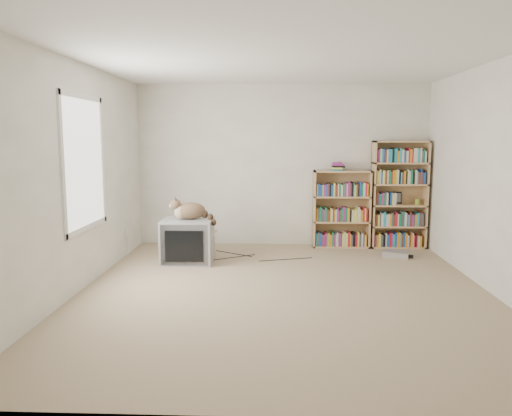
{
  "coord_description": "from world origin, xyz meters",
  "views": [
    {
      "loc": [
        -0.1,
        -5.31,
        1.67
      ],
      "look_at": [
        -0.35,
        1.0,
        0.79
      ],
      "focal_mm": 35.0,
      "sensor_mm": 36.0,
      "label": 1
    }
  ],
  "objects_px": {
    "bookcase_short": "(341,212)",
    "dvd_player": "(397,254)",
    "bookcase_tall": "(399,197)",
    "crt_tv": "(188,241)",
    "cat": "(194,213)"
  },
  "relations": [
    {
      "from": "bookcase_tall",
      "to": "dvd_player",
      "type": "bearing_deg",
      "value": -103.73
    },
    {
      "from": "crt_tv",
      "to": "bookcase_tall",
      "type": "xyz_separation_m",
      "value": [
        3.08,
        1.06,
        0.49
      ]
    },
    {
      "from": "cat",
      "to": "bookcase_short",
      "type": "relative_size",
      "value": 0.58
    },
    {
      "from": "crt_tv",
      "to": "bookcase_tall",
      "type": "relative_size",
      "value": 0.42
    },
    {
      "from": "bookcase_tall",
      "to": "crt_tv",
      "type": "bearing_deg",
      "value": -161.01
    },
    {
      "from": "bookcase_short",
      "to": "crt_tv",
      "type": "bearing_deg",
      "value": -154.29
    },
    {
      "from": "crt_tv",
      "to": "dvd_player",
      "type": "distance_m",
      "value": 2.95
    },
    {
      "from": "crt_tv",
      "to": "dvd_player",
      "type": "xyz_separation_m",
      "value": [
        2.92,
        0.4,
        -0.25
      ]
    },
    {
      "from": "bookcase_tall",
      "to": "dvd_player",
      "type": "xyz_separation_m",
      "value": [
        -0.16,
        -0.66,
        -0.74
      ]
    },
    {
      "from": "dvd_player",
      "to": "bookcase_tall",
      "type": "bearing_deg",
      "value": 99.11
    },
    {
      "from": "dvd_player",
      "to": "crt_tv",
      "type": "bearing_deg",
      "value": -149.31
    },
    {
      "from": "bookcase_short",
      "to": "dvd_player",
      "type": "height_order",
      "value": "bookcase_short"
    },
    {
      "from": "bookcase_short",
      "to": "dvd_player",
      "type": "distance_m",
      "value": 1.09
    },
    {
      "from": "crt_tv",
      "to": "cat",
      "type": "xyz_separation_m",
      "value": [
        0.09,
        -0.01,
        0.38
      ]
    },
    {
      "from": "bookcase_short",
      "to": "bookcase_tall",
      "type": "bearing_deg",
      "value": -0.16
    }
  ]
}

